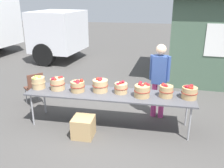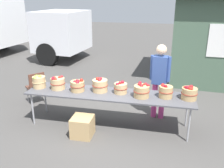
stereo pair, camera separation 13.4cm
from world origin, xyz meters
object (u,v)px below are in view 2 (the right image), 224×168
Objects in this scene: apple_basket_red_0 at (58,83)px; apple_basket_red_3 at (121,88)px; apple_basket_red_1 at (78,86)px; apple_basket_red_2 at (100,85)px; produce_crate at (83,127)px; folding_chair at (36,86)px; apple_basket_red_5 at (166,91)px; apple_basket_red_6 at (189,93)px; market_table at (109,95)px; apple_basket_red_4 at (142,91)px; apple_basket_green_0 at (39,82)px; vendor_adult at (160,76)px.

apple_basket_red_0 is 1.13× the size of apple_basket_red_3.
apple_basket_red_1 is 0.92m from apple_basket_red_3.
apple_basket_red_2 reaches higher than apple_basket_red_1.
apple_basket_red_0 is at bearing 142.61° from produce_crate.
folding_chair is 2.09× the size of produce_crate.
apple_basket_red_5 is 0.45m from apple_basket_red_6.
folding_chair is 2.07m from produce_crate.
folding_chair is (-2.30, 0.62, -0.36)m from apple_basket_red_3.
apple_basket_red_5 reaches higher than apple_basket_red_1.
apple_basket_red_2 is at bearing 3.26° from apple_basket_red_0.
market_table is 0.28m from apple_basket_red_2.
produce_crate is (-1.11, -0.49, -0.68)m from apple_basket_red_4.
apple_basket_red_2 is 1.17× the size of apple_basket_red_3.
apple_basket_red_2 reaches higher than apple_basket_green_0.
apple_basket_red_1 is at bearing 105.28° from folding_chair.
apple_basket_red_0 is at bearing -178.07° from apple_basket_red_3.
apple_basket_red_4 is 0.48m from apple_basket_red_5.
vendor_adult is 3.12m from folding_chair.
apple_basket_red_6 is at bearing -1.00° from apple_basket_red_2.
vendor_adult reaches higher than apple_basket_red_2.
apple_basket_red_5 reaches higher than produce_crate.
produce_crate is (-0.42, -0.53, -0.51)m from market_table.
market_table is 10.66× the size of apple_basket_red_4.
apple_basket_red_1 is 0.18× the size of vendor_adult.
apple_basket_red_4 is at bearing -170.59° from apple_basket_red_5.
apple_basket_red_1 reaches higher than apple_basket_red_3.
market_table reaches higher than produce_crate.
produce_crate is at bearing -37.39° from apple_basket_red_0.
market_table is at bearing 113.70° from folding_chair.
vendor_adult reaches higher than apple_basket_red_0.
vendor_adult is at bearing 31.01° from market_table.
apple_basket_red_4 is 0.19× the size of vendor_adult.
folding_chair is at bearing 143.38° from produce_crate.
apple_basket_red_1 reaches higher than market_table.
apple_basket_red_2 is at bearing 34.25° from vendor_adult.
apple_basket_red_5 is at bearing 0.49° from apple_basket_green_0.
apple_basket_red_5 is at bearing 120.65° from folding_chair.
apple_basket_red_6 is at bearing 1.36° from apple_basket_red_1.
folding_chair is (-3.08, 0.08, -0.50)m from vendor_adult.
folding_chair is at bearing 168.56° from apple_basket_red_5.
apple_basket_red_0 is at bearing 175.96° from apple_basket_red_1.
apple_basket_red_2 is 1.37m from apple_basket_red_5.
apple_basket_red_5 reaches higher than folding_chair.
apple_basket_red_3 is 1.00× the size of apple_basket_red_5.
apple_basket_red_0 is 2.75m from apple_basket_red_6.
apple_basket_red_3 is at bearing 166.28° from apple_basket_red_4.
apple_basket_red_1 is at bearing 116.35° from produce_crate.
apple_basket_red_3 is 0.17× the size of vendor_adult.
apple_basket_red_3 is 0.96m from vendor_adult.
vendor_adult is at bearing 15.21° from apple_basket_red_0.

